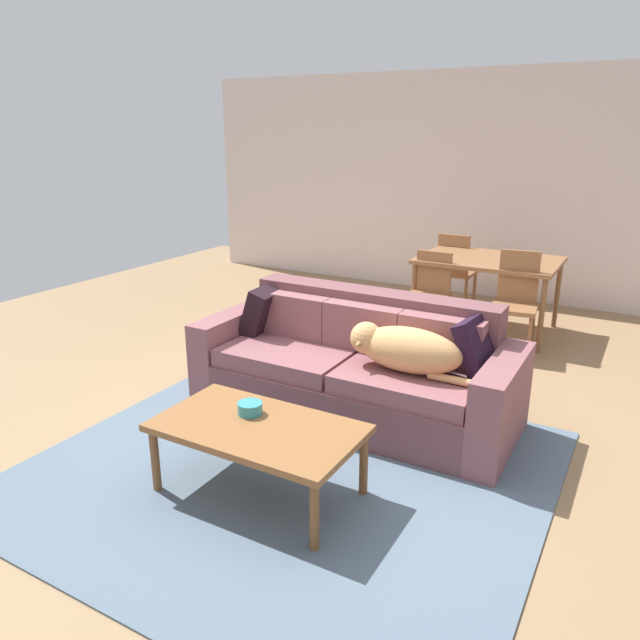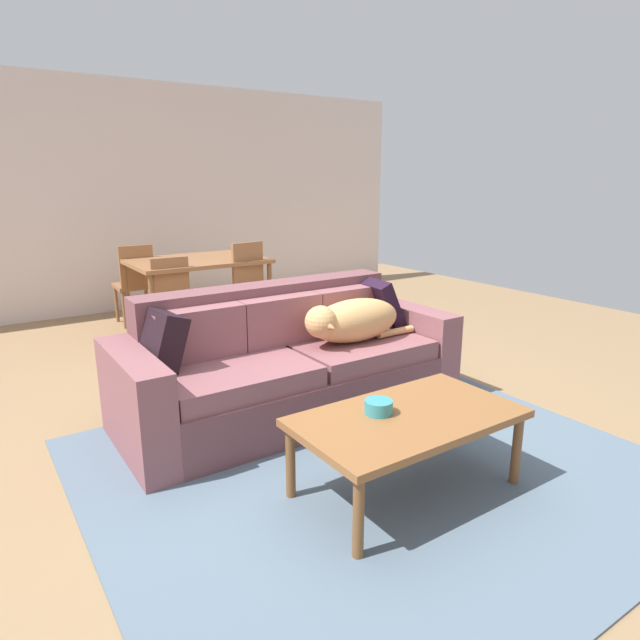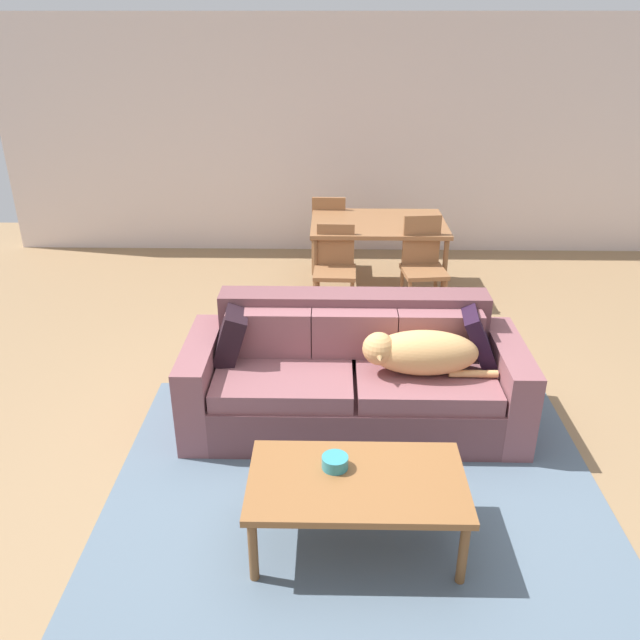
% 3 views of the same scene
% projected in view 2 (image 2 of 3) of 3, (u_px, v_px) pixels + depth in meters
% --- Properties ---
extents(ground_plane, '(10.00, 10.00, 0.00)m').
position_uv_depth(ground_plane, '(296.00, 423.00, 3.65)').
color(ground_plane, '#92724E').
extents(back_partition, '(8.00, 0.12, 2.70)m').
position_uv_depth(back_partition, '(120.00, 198.00, 6.52)').
color(back_partition, silver).
rests_on(back_partition, ground).
extents(area_rug, '(3.01, 2.76, 0.01)m').
position_uv_depth(area_rug, '(373.00, 466.00, 3.10)').
color(area_rug, slate).
rests_on(area_rug, ground).
extents(couch, '(2.33, 0.92, 0.87)m').
position_uv_depth(couch, '(288.00, 366.00, 3.77)').
color(couch, brown).
rests_on(couch, ground).
extents(dog_on_left_cushion, '(0.90, 0.33, 0.30)m').
position_uv_depth(dog_on_left_cushion, '(351.00, 321.00, 3.79)').
color(dog_on_left_cushion, tan).
rests_on(dog_on_left_cushion, couch).
extents(throw_pillow_by_left_arm, '(0.29, 0.39, 0.40)m').
position_uv_depth(throw_pillow_by_left_arm, '(159.00, 342.00, 3.28)').
color(throw_pillow_by_left_arm, black).
rests_on(throw_pillow_by_left_arm, couch).
extents(throw_pillow_by_right_arm, '(0.29, 0.42, 0.40)m').
position_uv_depth(throw_pillow_by_right_arm, '(380.00, 304.00, 4.20)').
color(throw_pillow_by_right_arm, black).
rests_on(throw_pillow_by_right_arm, couch).
extents(coffee_table, '(1.16, 0.66, 0.44)m').
position_uv_depth(coffee_table, '(408.00, 422.00, 2.77)').
color(coffee_table, brown).
rests_on(coffee_table, ground).
extents(bowl_on_coffee_table, '(0.14, 0.14, 0.07)m').
position_uv_depth(bowl_on_coffee_table, '(379.00, 407.00, 2.76)').
color(bowl_on_coffee_table, teal).
rests_on(bowl_on_coffee_table, coffee_table).
extents(dining_table, '(1.36, 0.98, 0.76)m').
position_uv_depth(dining_table, '(197.00, 265.00, 5.77)').
color(dining_table, '#92603B').
rests_on(dining_table, ground).
extents(dining_chair_near_left, '(0.41, 0.41, 0.86)m').
position_uv_depth(dining_chair_near_left, '(175.00, 298.00, 5.16)').
color(dining_chair_near_left, '#92603B').
rests_on(dining_chair_near_left, ground).
extents(dining_chair_near_right, '(0.44, 0.44, 0.95)m').
position_uv_depth(dining_chair_near_right, '(254.00, 285.00, 5.61)').
color(dining_chair_near_right, '#92603B').
rests_on(dining_chair_near_right, ground).
extents(dining_chair_far_left, '(0.41, 0.41, 0.89)m').
position_uv_depth(dining_chair_far_left, '(135.00, 281.00, 5.98)').
color(dining_chair_far_left, '#92603B').
rests_on(dining_chair_far_left, ground).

